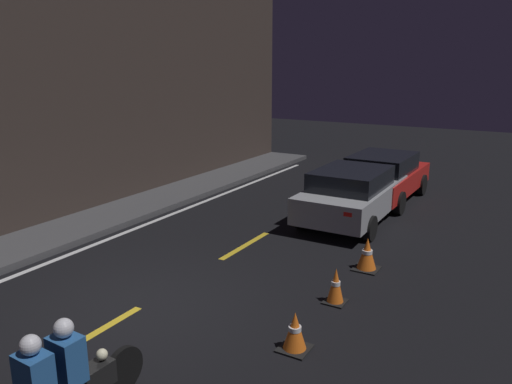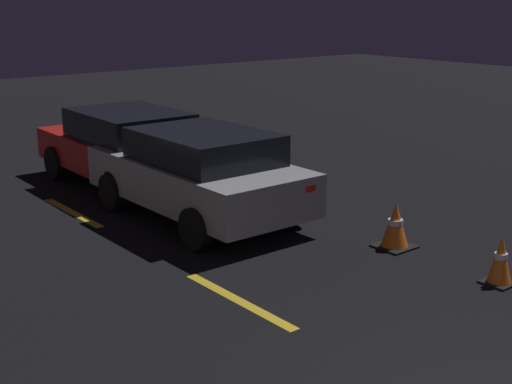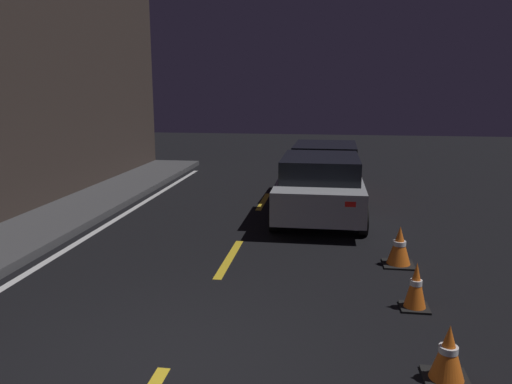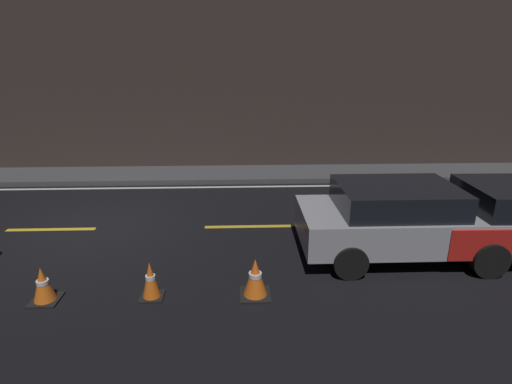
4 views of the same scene
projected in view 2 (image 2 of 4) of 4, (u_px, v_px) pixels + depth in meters
The scene contains 6 objects.
lane_dash_d at pixel (238, 300), 8.35m from camera, with size 2.00×0.14×0.01m.
lane_dash_e at pixel (73, 212), 11.74m from camera, with size 2.00×0.14×0.01m.
hatchback_silver at pixel (199, 172), 11.26m from camera, with size 4.01×1.96×1.44m.
taxi_red at pixel (126, 146), 13.18m from camera, with size 4.08×1.99×1.44m.
traffic_cone_mid at pixel (501, 260), 8.76m from camera, with size 0.38×0.38×0.64m.
traffic_cone_far at pixel (395, 226), 10.03m from camera, with size 0.50×0.50×0.67m.
Camera 2 is at (-2.64, 4.67, 3.46)m, focal length 50.00 mm.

